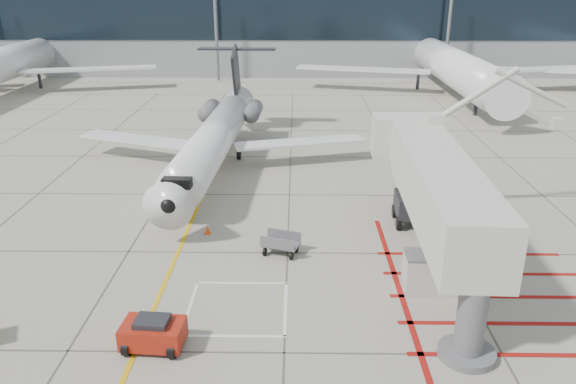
{
  "coord_description": "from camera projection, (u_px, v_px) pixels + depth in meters",
  "views": [
    {
      "loc": [
        0.39,
        -21.09,
        12.91
      ],
      "look_at": [
        0.0,
        6.0,
        2.5
      ],
      "focal_mm": 35.0,
      "sensor_mm": 36.0,
      "label": 1
    }
  ],
  "objects": [
    {
      "name": "terminal_building",
      "position": [
        358.0,
        18.0,
        87.01
      ],
      "size": [
        180.0,
        28.0,
        14.0
      ],
      "primitive_type": "cube",
      "color": "gray",
      "rests_on": "ground_plane"
    },
    {
      "name": "cone_side",
      "position": [
        285.0,
        241.0,
        28.88
      ],
      "size": [
        0.31,
        0.31,
        0.43
      ],
      "primitive_type": "cone",
      "color": "#FF580D",
      "rests_on": "ground_plane"
    },
    {
      "name": "pushback_tug",
      "position": [
        153.0,
        332.0,
        20.68
      ],
      "size": [
        2.36,
        1.58,
        1.31
      ],
      "primitive_type": null,
      "rotation": [
        0.0,
        0.0,
        -0.08
      ],
      "color": "#A31F0F",
      "rests_on": "ground_plane"
    },
    {
      "name": "cone_nose",
      "position": [
        208.0,
        229.0,
        30.08
      ],
      "size": [
        0.35,
        0.35,
        0.49
      ],
      "primitive_type": "cone",
      "color": "#E9420C",
      "rests_on": "ground_plane"
    },
    {
      "name": "ground_plane",
      "position": [
        286.0,
        295.0,
        24.32
      ],
      "size": [
        260.0,
        260.0,
        0.0
      ],
      "primitive_type": "plane",
      "color": "gray",
      "rests_on": "ground"
    },
    {
      "name": "jet_bridge",
      "position": [
        441.0,
        202.0,
        24.85
      ],
      "size": [
        9.07,
        18.21,
        7.18
      ],
      "primitive_type": null,
      "rotation": [
        0.0,
        0.0,
        -0.03
      ],
      "color": "silver",
      "rests_on": "ground_plane"
    },
    {
      "name": "bg_aircraft_b",
      "position": [
        1.0,
        42.0,
        65.63
      ],
      "size": [
        34.96,
        38.84,
        11.65
      ],
      "primitive_type": null,
      "color": "silver",
      "rests_on": "ground_plane"
    },
    {
      "name": "baggage_cart",
      "position": [
        281.0,
        244.0,
        27.77
      ],
      "size": [
        2.02,
        1.6,
        1.11
      ],
      "primitive_type": null,
      "rotation": [
        0.0,
        0.0,
        -0.31
      ],
      "color": "#5A595E",
      "rests_on": "ground_plane"
    },
    {
      "name": "terminal_glass_band",
      "position": [
        370.0,
        17.0,
        73.54
      ],
      "size": [
        180.0,
        0.1,
        6.0
      ],
      "primitive_type": "cube",
      "color": "black",
      "rests_on": "ground_plane"
    },
    {
      "name": "ground_power_unit",
      "position": [
        430.0,
        273.0,
        24.37
      ],
      "size": [
        2.28,
        1.37,
        1.78
      ],
      "primitive_type": null,
      "rotation": [
        0.0,
        0.0,
        -0.03
      ],
      "color": "beige",
      "rests_on": "ground_plane"
    },
    {
      "name": "regional_jet",
      "position": [
        206.0,
        128.0,
        36.76
      ],
      "size": [
        23.51,
        29.01,
        7.33
      ],
      "primitive_type": null,
      "rotation": [
        0.0,
        0.0,
        -0.05
      ],
      "color": "silver",
      "rests_on": "ground_plane"
    },
    {
      "name": "bg_aircraft_c",
      "position": [
        450.0,
        41.0,
        64.88
      ],
      "size": [
        35.58,
        39.53,
        11.86
      ],
      "primitive_type": null,
      "color": "silver",
      "rests_on": "ground_plane"
    }
  ]
}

